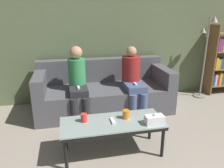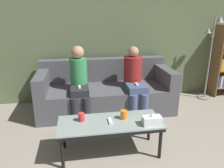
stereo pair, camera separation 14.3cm
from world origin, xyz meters
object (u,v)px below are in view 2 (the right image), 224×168
Objects in this scene: seated_person_left_end at (79,81)px; tissue_box at (152,120)px; couch at (106,92)px; cup_near_right at (81,117)px; standing_lamp at (211,50)px; cup_near_left at (124,115)px; game_remote at (110,121)px; coffee_table at (110,125)px; seated_person_mid_left at (134,79)px.

tissue_box is at bearing -57.24° from seated_person_left_end.
seated_person_left_end reaches higher than tissue_box.
couch is 22.73× the size of cup_near_right.
seated_person_left_end is (-2.54, -0.39, -0.37)m from standing_lamp.
cup_near_right is at bearing -110.50° from couch.
seated_person_left_end reaches higher than cup_near_left.
seated_person_left_end is at bearing -171.21° from standing_lamp.
seated_person_left_end is (-0.46, -0.22, 0.30)m from couch.
cup_near_right is 0.09× the size of seated_person_left_end.
game_remote is at bearing -165.07° from cup_near_left.
cup_near_right is 0.35m from game_remote.
coffee_table is at bearing -73.18° from seated_person_left_end.
standing_lamp is 1.71m from seated_person_mid_left.
tissue_box is 2.44m from standing_lamp.
cup_near_left is 0.10× the size of seated_person_mid_left.
standing_lamp reaches higher than seated_person_mid_left.
seated_person_left_end is at bearing 89.79° from cup_near_right.
seated_person_left_end is 0.92m from seated_person_mid_left.
tissue_box is 0.14× the size of standing_lamp.
cup_near_left is (0.18, 0.05, 0.10)m from coffee_table.
cup_near_right is at bearing -150.91° from standing_lamp.
cup_near_right is 0.83m from tissue_box.
couch reaches higher than cup_near_left.
seated_person_left_end reaches higher than seated_person_mid_left.
couch is at bearing 25.56° from seated_person_left_end.
couch is 15.36× the size of game_remote.
cup_near_right is at bearing -90.21° from seated_person_left_end.
coffee_table is 2.73m from standing_lamp.
couch is 1.33m from game_remote.
cup_near_left reaches higher than cup_near_right.
cup_near_right is 1.39m from seated_person_mid_left.
cup_near_left is at bearing 14.93° from game_remote.
tissue_box reaches higher than cup_near_left.
coffee_table is 1.17m from seated_person_left_end.
couch is 1.86× the size of coffee_table.
cup_near_left is at bearing -3.04° from cup_near_right.
cup_near_left is at bearing -87.85° from couch.
seated_person_left_end is (-0.80, 1.24, 0.13)m from tissue_box.
game_remote reaches higher than coffee_table.
couch is 10.48× the size of tissue_box.
game_remote is (-0.47, 0.15, -0.04)m from tissue_box.
cup_near_right is (-0.34, 0.07, 0.09)m from coffee_table.
standing_lamp is (2.21, 1.49, 0.54)m from game_remote.
cup_near_right is 1.03m from seated_person_left_end.
couch is 0.59m from seated_person_left_end.
seated_person_mid_left is at bearing 68.51° from cup_near_left.
couch reaches higher than cup_near_right.
seated_person_left_end is at bearing 122.76° from tissue_box.
seated_person_left_end reaches higher than couch.
standing_lamp is at bearing 29.09° from cup_near_right.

